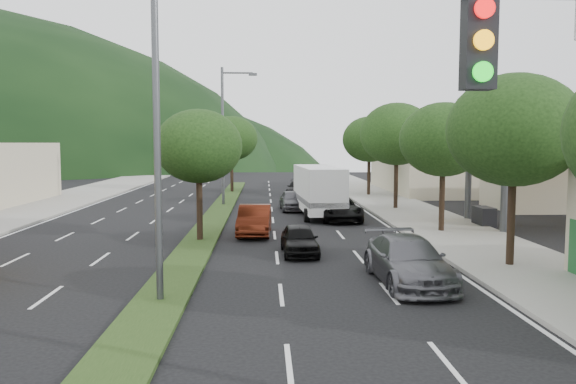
{
  "coord_description": "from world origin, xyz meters",
  "views": [
    {
      "loc": [
        3.01,
        -7.92,
        4.58
      ],
      "look_at": [
        3.94,
        14.28,
        2.64
      ],
      "focal_mm": 35.0,
      "sensor_mm": 36.0,
      "label": 1
    }
  ],
  "objects_px": {
    "tree_r_e": "(369,139)",
    "tree_med_far": "(232,138)",
    "tree_r_b": "(514,130)",
    "car_queue_a": "(299,239)",
    "tree_med_near": "(199,146)",
    "car_queue_f": "(298,188)",
    "tree_r_c": "(443,140)",
    "motorhome": "(318,190)",
    "tree_r_d": "(397,134)",
    "streetlight_mid": "(226,129)",
    "car_queue_e": "(292,200)",
    "car_queue_c": "(255,220)",
    "streetlight_near": "(164,107)",
    "car_queue_d": "(340,209)",
    "car_queue_b": "(408,261)"
  },
  "relations": [
    {
      "from": "tree_r_e",
      "to": "tree_med_far",
      "type": "distance_m",
      "value": 12.65
    },
    {
      "from": "tree_r_b",
      "to": "car_queue_a",
      "type": "bearing_deg",
      "value": 158.87
    },
    {
      "from": "tree_med_near",
      "to": "tree_med_far",
      "type": "bearing_deg",
      "value": 90.0
    },
    {
      "from": "car_queue_f",
      "to": "car_queue_a",
      "type": "bearing_deg",
      "value": -86.62
    },
    {
      "from": "tree_r_c",
      "to": "motorhome",
      "type": "xyz_separation_m",
      "value": [
        -5.59,
        7.27,
        -3.1
      ]
    },
    {
      "from": "tree_r_b",
      "to": "car_queue_f",
      "type": "bearing_deg",
      "value": 102.15
    },
    {
      "from": "tree_r_d",
      "to": "tree_r_e",
      "type": "height_order",
      "value": "tree_r_d"
    },
    {
      "from": "tree_r_e",
      "to": "streetlight_mid",
      "type": "height_order",
      "value": "streetlight_mid"
    },
    {
      "from": "tree_r_e",
      "to": "car_queue_e",
      "type": "xyz_separation_m",
      "value": [
        -7.09,
        -9.98,
        -4.2
      ]
    },
    {
      "from": "tree_r_d",
      "to": "tree_med_near",
      "type": "height_order",
      "value": "tree_r_d"
    },
    {
      "from": "tree_r_c",
      "to": "car_queue_c",
      "type": "distance_m",
      "value": 10.3
    },
    {
      "from": "streetlight_near",
      "to": "car_queue_c",
      "type": "bearing_deg",
      "value": 79.07
    },
    {
      "from": "car_queue_c",
      "to": "tree_med_near",
      "type": "bearing_deg",
      "value": -140.44
    },
    {
      "from": "tree_med_far",
      "to": "car_queue_a",
      "type": "distance_m",
      "value": 29.74
    },
    {
      "from": "car_queue_a",
      "to": "car_queue_c",
      "type": "height_order",
      "value": "car_queue_c"
    },
    {
      "from": "tree_med_far",
      "to": "car_queue_f",
      "type": "height_order",
      "value": "tree_med_far"
    },
    {
      "from": "tree_med_near",
      "to": "motorhome",
      "type": "bearing_deg",
      "value": 55.33
    },
    {
      "from": "tree_r_c",
      "to": "tree_med_far",
      "type": "xyz_separation_m",
      "value": [
        -12.0,
        24.0,
        0.26
      ]
    },
    {
      "from": "tree_r_e",
      "to": "streetlight_near",
      "type": "relative_size",
      "value": 0.67
    },
    {
      "from": "tree_r_c",
      "to": "tree_med_near",
      "type": "xyz_separation_m",
      "value": [
        -12.0,
        -2.0,
        -0.32
      ]
    },
    {
      "from": "tree_r_b",
      "to": "tree_med_far",
      "type": "relative_size",
      "value": 1.0
    },
    {
      "from": "streetlight_near",
      "to": "car_queue_d",
      "type": "relative_size",
      "value": 1.99
    },
    {
      "from": "tree_med_far",
      "to": "car_queue_a",
      "type": "bearing_deg",
      "value": -81.32
    },
    {
      "from": "streetlight_near",
      "to": "streetlight_mid",
      "type": "xyz_separation_m",
      "value": [
        0.0,
        25.0,
        0.0
      ]
    },
    {
      "from": "tree_r_e",
      "to": "car_queue_f",
      "type": "distance_m",
      "value": 7.41
    },
    {
      "from": "tree_med_far",
      "to": "streetlight_near",
      "type": "bearing_deg",
      "value": -89.67
    },
    {
      "from": "car_queue_e",
      "to": "motorhome",
      "type": "xyz_separation_m",
      "value": [
        1.5,
        -2.76,
        0.95
      ]
    },
    {
      "from": "tree_r_c",
      "to": "tree_med_near",
      "type": "bearing_deg",
      "value": -170.54
    },
    {
      "from": "tree_med_far",
      "to": "streetlight_near",
      "type": "relative_size",
      "value": 0.69
    },
    {
      "from": "tree_r_d",
      "to": "car_queue_e",
      "type": "height_order",
      "value": "tree_r_d"
    },
    {
      "from": "car_queue_b",
      "to": "car_queue_c",
      "type": "xyz_separation_m",
      "value": [
        -5.18,
        10.0,
        -0.02
      ]
    },
    {
      "from": "streetlight_mid",
      "to": "tree_med_near",
      "type": "bearing_deg",
      "value": -90.78
    },
    {
      "from": "tree_r_d",
      "to": "streetlight_near",
      "type": "xyz_separation_m",
      "value": [
        -11.79,
        -22.0,
        0.4
      ]
    },
    {
      "from": "tree_med_far",
      "to": "car_queue_c",
      "type": "relative_size",
      "value": 1.54
    },
    {
      "from": "streetlight_mid",
      "to": "car_queue_d",
      "type": "relative_size",
      "value": 1.99
    },
    {
      "from": "tree_r_e",
      "to": "tree_med_far",
      "type": "xyz_separation_m",
      "value": [
        -12.0,
        4.0,
        0.11
      ]
    },
    {
      "from": "car_queue_b",
      "to": "car_queue_c",
      "type": "distance_m",
      "value": 11.26
    },
    {
      "from": "streetlight_mid",
      "to": "car_queue_b",
      "type": "distance_m",
      "value": 24.73
    },
    {
      "from": "car_queue_b",
      "to": "car_queue_c",
      "type": "relative_size",
      "value": 1.16
    },
    {
      "from": "tree_r_d",
      "to": "car_queue_d",
      "type": "relative_size",
      "value": 1.43
    },
    {
      "from": "car_queue_c",
      "to": "motorhome",
      "type": "bearing_deg",
      "value": 64.1
    },
    {
      "from": "tree_r_b",
      "to": "tree_med_near",
      "type": "xyz_separation_m",
      "value": [
        -12.0,
        6.0,
        -0.61
      ]
    },
    {
      "from": "tree_med_far",
      "to": "car_queue_c",
      "type": "xyz_separation_m",
      "value": [
        2.51,
        -24.08,
        -4.27
      ]
    },
    {
      "from": "tree_med_near",
      "to": "car_queue_b",
      "type": "distance_m",
      "value": 11.74
    },
    {
      "from": "tree_med_far",
      "to": "car_queue_c",
      "type": "height_order",
      "value": "tree_med_far"
    },
    {
      "from": "streetlight_near",
      "to": "car_queue_c",
      "type": "distance_m",
      "value": 13.07
    },
    {
      "from": "car_queue_b",
      "to": "tree_med_near",
      "type": "bearing_deg",
      "value": 131.29
    },
    {
      "from": "car_queue_c",
      "to": "tree_r_c",
      "type": "bearing_deg",
      "value": 2.55
    },
    {
      "from": "streetlight_near",
      "to": "tree_med_far",
      "type": "bearing_deg",
      "value": 90.33
    },
    {
      "from": "streetlight_mid",
      "to": "car_queue_c",
      "type": "distance_m",
      "value": 14.13
    }
  ]
}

